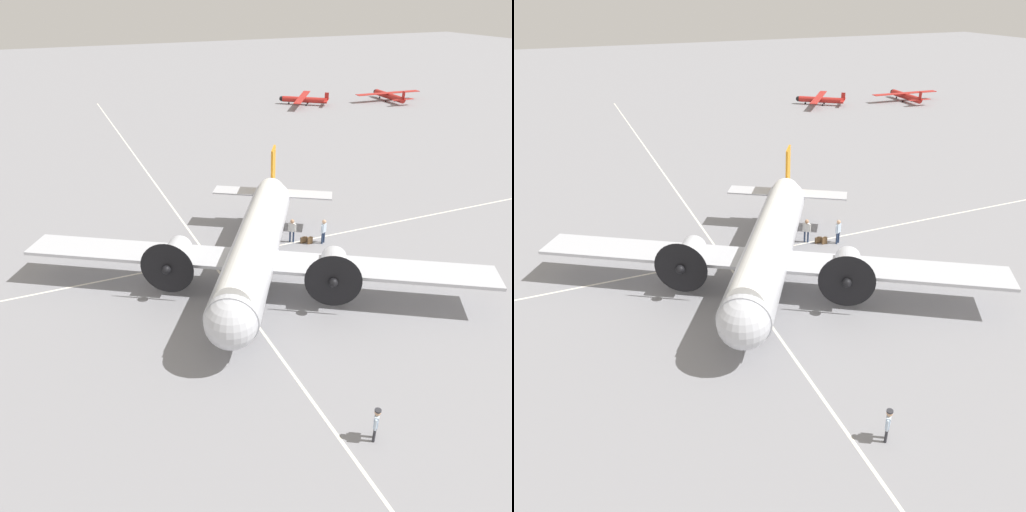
# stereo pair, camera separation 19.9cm
# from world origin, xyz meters

# --- Properties ---
(ground_plane) EXTENTS (300.00, 300.00, 0.00)m
(ground_plane) POSITION_xyz_m (0.00, 0.00, 0.00)
(ground_plane) COLOR gray
(apron_line_eastwest) EXTENTS (120.00, 0.16, 0.01)m
(apron_line_eastwest) POSITION_xyz_m (0.00, 3.86, 0.00)
(apron_line_eastwest) COLOR silver
(apron_line_eastwest) RESTS_ON ground_plane
(apron_line_northsouth) EXTENTS (0.16, 120.00, 0.01)m
(apron_line_northsouth) POSITION_xyz_m (-1.79, 0.00, 0.00)
(apron_line_northsouth) COLOR silver
(apron_line_northsouth) RESTS_ON ground_plane
(airliner_main) EXTENTS (25.09, 19.57, 6.14)m
(airliner_main) POSITION_xyz_m (-0.24, -0.39, 2.63)
(airliner_main) COLOR silver
(airliner_main) RESTS_ON ground_plane
(crew_foreground) EXTENTS (0.41, 0.44, 1.66)m
(crew_foreground) POSITION_xyz_m (-0.51, -13.51, 1.04)
(crew_foreground) COLOR #2D2D33
(crew_foreground) RESTS_ON ground_plane
(passenger_boarding) EXTENTS (0.57, 0.38, 1.84)m
(passenger_boarding) POSITION_xyz_m (6.58, 2.96, 1.13)
(passenger_boarding) COLOR navy
(passenger_boarding) RESTS_ON ground_plane
(ramp_agent) EXTENTS (0.48, 0.45, 1.80)m
(ramp_agent) POSITION_xyz_m (4.56, 4.01, 1.11)
(ramp_agent) COLOR navy
(ramp_agent) RESTS_ON ground_plane
(suitcase_near_door) EXTENTS (0.50, 0.13, 0.51)m
(suitcase_near_door) POSITION_xyz_m (5.29, 3.52, 0.24)
(suitcase_near_door) COLOR #47331E
(suitcase_near_door) RESTS_ON ground_plane
(suitcase_upright_spare) EXTENTS (0.39, 0.13, 0.57)m
(suitcase_upright_spare) POSITION_xyz_m (5.65, 3.23, 0.27)
(suitcase_upright_spare) COLOR brown
(suitcase_upright_spare) RESTS_ON ground_plane
(light_aircraft_distant) EXTENTS (11.49, 8.52, 2.17)m
(light_aircraft_distant) POSITION_xyz_m (42.09, 43.36, 0.87)
(light_aircraft_distant) COLOR #B2231E
(light_aircraft_distant) RESTS_ON ground_plane
(light_aircraft_taxiing) EXTENTS (7.89, 9.08, 2.02)m
(light_aircraft_taxiing) POSITION_xyz_m (27.92, 46.19, 0.84)
(light_aircraft_taxiing) COLOR #B2231E
(light_aircraft_taxiing) RESTS_ON ground_plane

